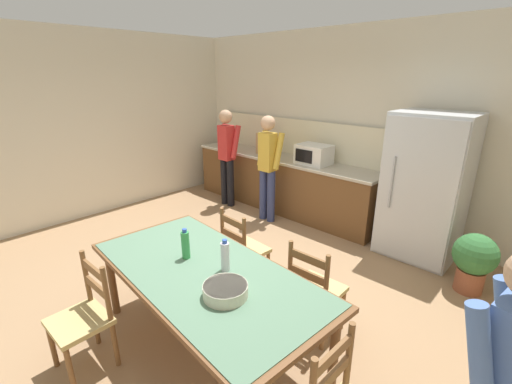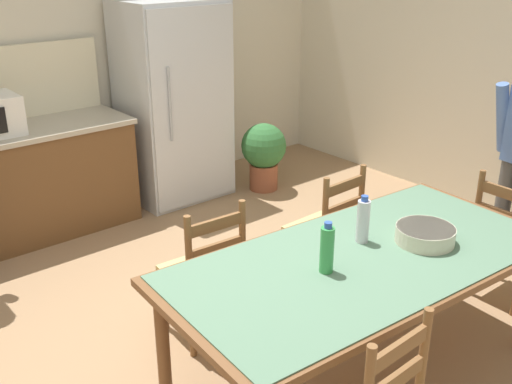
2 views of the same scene
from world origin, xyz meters
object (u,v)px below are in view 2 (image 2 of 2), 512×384
at_px(refrigerator, 174,102).
at_px(chair_head_end, 508,239).
at_px(bottle_off_centre, 363,221).
at_px(serving_bowl, 425,234).
at_px(potted_plant, 264,152).
at_px(chair_side_far_left, 205,272).
at_px(dining_table, 364,267).
at_px(chair_side_far_right, 327,230).
at_px(bottle_near_centre, 327,249).

relative_size(refrigerator, chair_head_end, 2.01).
xyz_separation_m(bottle_off_centre, serving_bowl, (0.26, -0.23, -0.07)).
bearing_deg(potted_plant, chair_side_far_left, -138.81).
xyz_separation_m(dining_table, chair_head_end, (1.37, -0.10, -0.24)).
bearing_deg(chair_head_end, chair_side_far_left, 63.78).
relative_size(bottle_off_centre, potted_plant, 0.40).
bearing_deg(bottle_off_centre, chair_side_far_right, 56.62).
bearing_deg(potted_plant, chair_side_far_right, -117.33).
bearing_deg(bottle_near_centre, refrigerator, 71.48).
bearing_deg(bottle_near_centre, dining_table, -4.08).
height_order(refrigerator, potted_plant, refrigerator).
relative_size(bottle_off_centre, chair_head_end, 0.30).
height_order(chair_side_far_right, potted_plant, chair_side_far_right).
bearing_deg(chair_side_far_left, refrigerator, -114.88).
xyz_separation_m(chair_side_far_right, potted_plant, (0.87, 1.68, -0.06)).
height_order(bottle_off_centre, chair_head_end, bottle_off_centre).
distance_m(refrigerator, chair_side_far_right, 2.17).
distance_m(dining_table, serving_bowl, 0.40).
bearing_deg(bottle_off_centre, serving_bowl, -41.59).
relative_size(refrigerator, potted_plant, 2.74).
distance_m(serving_bowl, chair_side_far_left, 1.29).
distance_m(dining_table, bottle_off_centre, 0.26).
bearing_deg(chair_head_end, bottle_near_centre, 87.32).
xyz_separation_m(dining_table, potted_plant, (1.42, 2.46, -0.30)).
distance_m(refrigerator, potted_plant, 1.00).
bearing_deg(chair_side_far_left, dining_table, 120.70).
bearing_deg(chair_side_far_right, dining_table, 53.21).
height_order(dining_table, potted_plant, dining_table).
bearing_deg(dining_table, bottle_off_centre, 46.10).
distance_m(dining_table, bottle_near_centre, 0.33).
distance_m(dining_table, potted_plant, 2.85).
distance_m(bottle_off_centre, chair_side_far_right, 0.90).
height_order(serving_bowl, chair_head_end, chair_head_end).
distance_m(serving_bowl, chair_side_far_right, 0.97).
relative_size(bottle_off_centre, serving_bowl, 0.84).
relative_size(serving_bowl, potted_plant, 0.48).
distance_m(bottle_off_centre, serving_bowl, 0.35).
height_order(bottle_near_centre, chair_head_end, bottle_near_centre).
bearing_deg(chair_head_end, chair_side_far_right, 44.75).
relative_size(refrigerator, bottle_near_centre, 6.76).
relative_size(refrigerator, serving_bowl, 5.70).
height_order(bottle_near_centre, potted_plant, bottle_near_centre).
xyz_separation_m(serving_bowl, chair_side_far_left, (-0.80, 0.95, -0.36)).
height_order(bottle_near_centre, serving_bowl, bottle_near_centre).
relative_size(bottle_off_centre, chair_side_far_left, 0.30).
bearing_deg(potted_plant, bottle_near_centre, -124.67).
relative_size(bottle_near_centre, chair_side_far_right, 0.30).
distance_m(bottle_off_centre, chair_side_far_left, 1.00).
height_order(dining_table, chair_head_end, chair_head_end).
bearing_deg(dining_table, bottle_near_centre, 175.92).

